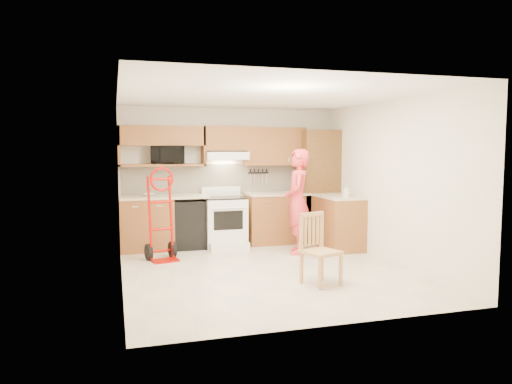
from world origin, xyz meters
name	(u,v)px	position (x,y,z in m)	size (l,w,h in m)	color
floor	(266,271)	(0.00, 0.00, -0.01)	(4.00, 4.50, 0.02)	beige
ceiling	(266,95)	(0.00, 0.00, 2.51)	(4.00, 4.50, 0.02)	white
wall_back	(230,176)	(0.00, 2.26, 1.25)	(4.00, 0.02, 2.50)	white
wall_front	(336,201)	(0.00, -2.26, 1.25)	(4.00, 0.02, 2.50)	white
wall_left	(119,188)	(-2.01, 0.00, 1.25)	(0.02, 4.50, 2.50)	white
wall_right	(390,182)	(2.01, 0.00, 1.25)	(0.02, 4.50, 2.50)	white
backsplash	(230,179)	(0.00, 2.23, 1.20)	(3.92, 0.03, 0.55)	beige
lower_cab_left	(147,224)	(-1.55, 1.95, 0.45)	(0.90, 0.60, 0.90)	brown
dishwasher	(190,224)	(-0.80, 1.95, 0.42)	(0.60, 0.60, 0.85)	black
lower_cab_right	(277,219)	(0.83, 1.95, 0.45)	(1.14, 0.60, 0.90)	brown
countertop_left	(164,197)	(-1.25, 1.95, 0.92)	(1.50, 0.63, 0.04)	beige
countertop_right	(277,194)	(0.83, 1.95, 0.92)	(1.14, 0.63, 0.04)	beige
cab_return_right	(338,223)	(1.70, 1.15, 0.45)	(0.60, 1.00, 0.90)	brown
countertop_return	(339,197)	(1.70, 1.15, 0.92)	(0.63, 1.00, 0.04)	beige
pantry_tall	(318,186)	(1.65, 1.95, 1.05)	(0.70, 0.60, 2.10)	brown
upper_cab_left	(162,136)	(-1.25, 2.08, 1.98)	(1.50, 0.33, 0.34)	brown
upper_shelf_mw	(162,165)	(-1.25, 2.08, 1.47)	(1.50, 0.33, 0.04)	brown
upper_cab_center	(225,139)	(-0.12, 2.08, 1.94)	(0.76, 0.33, 0.44)	brown
upper_cab_right	(275,146)	(0.83, 2.08, 1.80)	(1.14, 0.33, 0.70)	brown
range_hood	(226,156)	(-0.12, 2.02, 1.63)	(0.76, 0.46, 0.14)	white
knife_strip	(259,176)	(0.55, 2.21, 1.24)	(0.40, 0.05, 0.29)	black
microwave	(168,155)	(-1.16, 2.08, 1.65)	(0.58, 0.39, 0.32)	black
range	(225,218)	(-0.19, 1.80, 0.53)	(0.72, 0.95, 1.06)	white
person	(297,201)	(0.87, 1.00, 0.88)	(0.64, 0.42, 1.75)	#E6393E
hand_truck	(162,219)	(-1.36, 1.09, 0.66)	(0.52, 0.48, 1.33)	#A80902
dining_chair	(321,249)	(0.48, -0.86, 0.46)	(0.42, 0.45, 0.92)	tan
soap_bottle	(346,191)	(1.70, 0.88, 1.04)	(0.09, 0.09, 0.20)	white
bowl	(149,195)	(-1.49, 1.95, 0.97)	(0.21, 0.21, 0.05)	white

